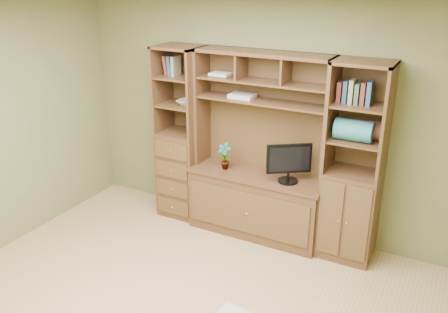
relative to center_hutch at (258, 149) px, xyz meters
The scene contains 10 objects.
room 1.76m from the center_hutch, 91.90° to the right, with size 4.60×4.10×2.64m.
center_hutch is the anchor object (origin of this frame).
left_tower 1.00m from the center_hutch, behind, with size 0.50×0.45×2.05m, color #4B2E1A.
right_tower 1.03m from the center_hutch, ahead, with size 0.55×0.45×2.05m, color #4B2E1A.
monitor 0.37m from the center_hutch, ahead, with size 0.48×0.21×0.58m, color black.
orchid 0.41m from the center_hutch, behind, with size 0.16×0.11×0.31m, color #9B4934.
magazines 0.59m from the center_hutch, 159.12° to the left, with size 0.27×0.20×0.04m, color #C1B1A4.
bowl 0.99m from the center_hutch, behind, with size 0.23×0.23×0.06m, color beige.
blanket_teal 1.06m from the center_hutch, ahead, with size 0.36×0.21×0.21m, color #2C6F75.
blanket_red 1.17m from the center_hutch, ahead, with size 0.32×0.18×0.18m, color brown.
Camera 1 is at (1.97, -2.65, 2.81)m, focal length 38.00 mm.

